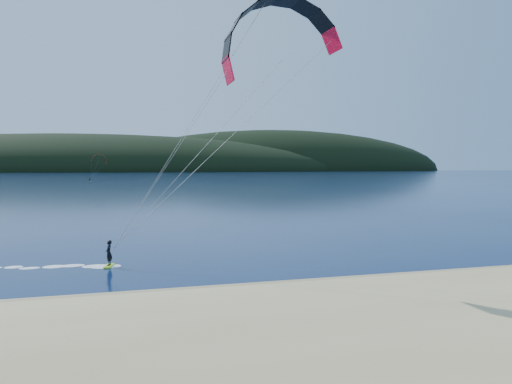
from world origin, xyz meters
TOP-DOWN VIEW (x-y plane):
  - ground at (0.00, 0.00)m, footprint 1800.00×1800.00m
  - wet_sand at (0.00, 4.50)m, footprint 220.00×2.50m
  - headland at (0.63, 745.28)m, footprint 1200.00×310.00m
  - kitesurfer_near at (3.15, 9.41)m, footprint 25.83×6.65m
  - kitesurfer_far at (-16.54, 204.20)m, footprint 8.75×8.02m

SIDE VIEW (x-z plane):
  - ground at x=0.00m, z-range 0.00..0.00m
  - headland at x=0.63m, z-range -70.00..70.00m
  - wet_sand at x=0.00m, z-range 0.00..0.10m
  - kitesurfer_far at x=-16.54m, z-range 3.14..14.73m
  - kitesurfer_near at x=3.15m, z-range 4.24..21.79m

